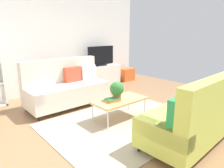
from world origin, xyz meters
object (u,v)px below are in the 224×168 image
object	(u,v)px
couch_green	(195,116)
table_book_0	(112,101)
potted_plant	(117,90)
bottle_0	(91,64)
vase_0	(85,65)
couch_beige	(67,87)
coffee_table	(120,101)
tv_console	(101,75)
storage_trunk	(126,74)
tv	(101,56)

from	to	relation	value
couch_green	table_book_0	bearing A→B (deg)	106.66
couch_green	potted_plant	xyz separation A→B (m)	(-0.36, 1.42, 0.18)
bottle_0	vase_0	bearing A→B (deg)	151.62
couch_beige	coffee_table	size ratio (longest dim) A/B	1.73
tv_console	storage_trunk	distance (m)	1.11
couch_beige	storage_trunk	distance (m)	3.12
tv_console	potted_plant	distance (m)	2.95
tv	vase_0	size ratio (longest dim) A/B	6.29
couch_beige	table_book_0	bearing A→B (deg)	96.87
tv	bottle_0	xyz separation A→B (m)	(-0.41, -0.02, -0.22)
coffee_table	bottle_0	size ratio (longest dim) A/B	5.74
storage_trunk	bottle_0	xyz separation A→B (m)	(-1.51, 0.06, 0.52)
coffee_table	table_book_0	bearing A→B (deg)	179.46
couch_green	tv	bearing A→B (deg)	70.81
table_book_0	potted_plant	bearing A→B (deg)	0.34
coffee_table	bottle_0	xyz separation A→B (m)	(1.05, 2.46, 0.34)
table_book_0	vase_0	size ratio (longest dim) A/B	1.51
tv_console	bottle_0	bearing A→B (deg)	-174.47
potted_plant	vase_0	world-z (taller)	vase_0
bottle_0	table_book_0	bearing A→B (deg)	-117.15
storage_trunk	vase_0	bearing A→B (deg)	174.90
coffee_table	tv	distance (m)	2.93
table_book_0	tv_console	bearing A→B (deg)	56.17
vase_0	tv	bearing A→B (deg)	-6.88
couch_green	storage_trunk	bearing A→B (deg)	56.82
tv	vase_0	xyz separation A→B (m)	(-0.58, 0.07, -0.23)
vase_0	bottle_0	bearing A→B (deg)	-28.38
tv	tv_console	bearing A→B (deg)	90.00
tv	vase_0	distance (m)	0.63
coffee_table	potted_plant	size ratio (longest dim) A/B	2.99
tv_console	vase_0	distance (m)	0.71
vase_0	bottle_0	xyz separation A→B (m)	(0.17, -0.09, 0.02)
storage_trunk	vase_0	size ratio (longest dim) A/B	3.27
table_book_0	bottle_0	world-z (taller)	bottle_0
coffee_table	tv_console	size ratio (longest dim) A/B	0.79
storage_trunk	couch_beige	bearing A→B (deg)	-161.71
tv_console	coffee_table	bearing A→B (deg)	-120.45
couch_beige	vase_0	xyz separation A→B (m)	(1.27, 1.13, 0.27)
couch_green	bottle_0	distance (m)	3.96
storage_trunk	potted_plant	distance (m)	3.59
tv_console	vase_0	size ratio (longest dim) A/B	8.80
coffee_table	table_book_0	size ratio (longest dim) A/B	4.58
couch_green	tv_console	size ratio (longest dim) A/B	1.38
couch_beige	potted_plant	world-z (taller)	couch_beige
tv_console	table_book_0	world-z (taller)	tv_console
potted_plant	vase_0	size ratio (longest dim) A/B	2.31
tv_console	potted_plant	xyz separation A→B (m)	(-1.55, -2.49, 0.31)
couch_beige	bottle_0	distance (m)	1.79
couch_green	potted_plant	distance (m)	1.48
storage_trunk	tv_console	bearing A→B (deg)	174.81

